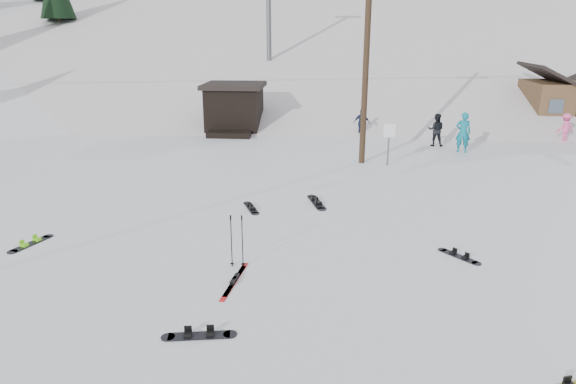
{
  "coord_description": "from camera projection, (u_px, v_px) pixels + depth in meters",
  "views": [
    {
      "loc": [
        0.52,
        -8.51,
        5.72
      ],
      "look_at": [
        -0.58,
        4.99,
        1.4
      ],
      "focal_mm": 32.0,
      "sensor_mm": 36.0,
      "label": 1
    }
  ],
  "objects": [
    {
      "name": "board_scatter_f",
      "position": [
        317.0,
        202.0,
        17.64
      ],
      "size": [
        0.7,
        1.65,
        0.12
      ],
      "rotation": [
        0.0,
        0.0,
        1.85
      ],
      "color": "black",
      "rests_on": "ground"
    },
    {
      "name": "skier_pink",
      "position": [
        565.0,
        128.0,
        26.99
      ],
      "size": [
        1.11,
        0.86,
        1.51
      ],
      "primitive_type": "imported",
      "rotation": [
        0.0,
        0.0,
        3.49
      ],
      "color": "#F55697",
      "rests_on": "ground"
    },
    {
      "name": "utility_pole",
      "position": [
        366.0,
        55.0,
        21.58
      ],
      "size": [
        2.0,
        0.26,
        9.0
      ],
      "color": "#3A2819",
      "rests_on": "ground"
    },
    {
      "name": "cabin",
      "position": [
        570.0,
        102.0,
        31.04
      ],
      "size": [
        5.39,
        4.4,
        3.77
      ],
      "color": "brown",
      "rests_on": "ground"
    },
    {
      "name": "skier_navy",
      "position": [
        362.0,
        123.0,
        28.29
      ],
      "size": [
        0.95,
        0.54,
        1.52
      ],
      "primitive_type": "imported",
      "rotation": [
        0.0,
        0.0,
        2.95
      ],
      "color": "#19223E",
      "rests_on": "ground"
    },
    {
      "name": "trail_sign",
      "position": [
        389.0,
        137.0,
        22.12
      ],
      "size": [
        0.5,
        0.09,
        1.85
      ],
      "color": "#595B60",
      "rests_on": "ground"
    },
    {
      "name": "board_scatter_d",
      "position": [
        459.0,
        256.0,
        13.47
      ],
      "size": [
        0.94,
        1.03,
        0.09
      ],
      "rotation": [
        0.0,
        0.0,
        -0.85
      ],
      "color": "black",
      "rests_on": "ground"
    },
    {
      "name": "lift_hut",
      "position": [
        234.0,
        108.0,
        29.72
      ],
      "size": [
        3.4,
        4.1,
        2.75
      ],
      "color": "black",
      "rests_on": "ground"
    },
    {
      "name": "board_scatter_c",
      "position": [
        31.0,
        243.0,
        14.26
      ],
      "size": [
        0.66,
        1.39,
        0.1
      ],
      "rotation": [
        0.0,
        0.0,
        1.24
      ],
      "color": "black",
      "rests_on": "ground"
    },
    {
      "name": "hero_skis",
      "position": [
        235.0,
        280.0,
        12.16
      ],
      "size": [
        0.35,
        1.96,
        0.1
      ],
      "rotation": [
        0.0,
        0.0,
        -0.12
      ],
      "color": "#B11213",
      "rests_on": "ground"
    },
    {
      "name": "board_scatter_a",
      "position": [
        199.0,
        335.0,
        9.98
      ],
      "size": [
        1.46,
        0.47,
        0.1
      ],
      "rotation": [
        0.0,
        0.0,
        0.16
      ],
      "color": "black",
      "rests_on": "ground"
    },
    {
      "name": "board_scatter_b",
      "position": [
        251.0,
        208.0,
        17.1
      ],
      "size": [
        0.69,
        1.3,
        0.1
      ],
      "rotation": [
        0.0,
        0.0,
        1.97
      ],
      "color": "black",
      "rests_on": "ground"
    },
    {
      "name": "skier_teal",
      "position": [
        463.0,
        132.0,
        24.65
      ],
      "size": [
        0.76,
        0.56,
        1.94
      ],
      "primitive_type": "imported",
      "rotation": [
        0.0,
        0.0,
        3.0
      ],
      "color": "#0D7284",
      "rests_on": "ground"
    },
    {
      "name": "skier_dark",
      "position": [
        436.0,
        130.0,
        26.03
      ],
      "size": [
        0.91,
        0.76,
        1.65
      ],
      "primitive_type": "imported",
      "rotation": [
        0.0,
        0.0,
        2.95
      ],
      "color": "black",
      "rests_on": "ground"
    },
    {
      "name": "treeline_crest",
      "position": [
        328.0,
        62.0,
        91.53
      ],
      "size": [
        50.0,
        6.0,
        10.0
      ],
      "primitive_type": null,
      "color": "black",
      "rests_on": "ski_slope"
    },
    {
      "name": "ski_poles",
      "position": [
        237.0,
        241.0,
        12.73
      ],
      "size": [
        0.38,
        0.1,
        1.37
      ],
      "color": "black",
      "rests_on": "ground"
    },
    {
      "name": "ridge_left",
      "position": [
        23.0,
        175.0,
        61.57
      ],
      "size": [
        47.54,
        95.03,
        58.38
      ],
      "primitive_type": "cube",
      "rotation": [
        0.23,
        0.07,
        0.14
      ],
      "color": "white",
      "rests_on": "ground"
    },
    {
      "name": "ski_slope",
      "position": [
        324.0,
        174.0,
        65.73
      ],
      "size": [
        60.0,
        85.24,
        65.97
      ],
      "primitive_type": "cube",
      "rotation": [
        0.31,
        0.0,
        0.0
      ],
      "color": "silver",
      "rests_on": "ground"
    },
    {
      "name": "ground",
      "position": [
        297.0,
        340.0,
        9.86
      ],
      "size": [
        200.0,
        200.0,
        0.0
      ],
      "primitive_type": "plane",
      "color": "white",
      "rests_on": "ground"
    }
  ]
}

